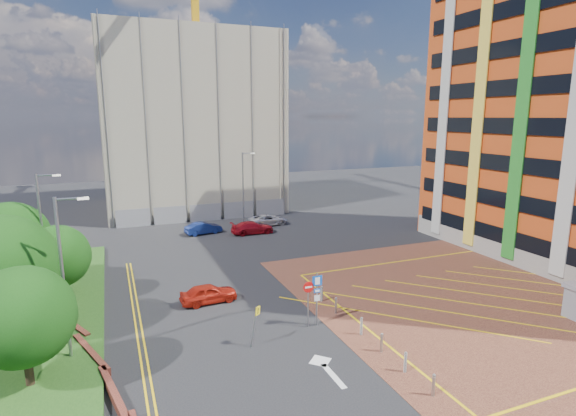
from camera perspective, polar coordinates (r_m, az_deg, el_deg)
ground at (r=26.08m, az=3.58°, el=-15.72°), size 140.00×140.00×0.00m
forecourt at (r=34.02m, az=25.78°, el=-10.18°), size 26.00×26.00×0.02m
retaining_wall at (r=25.78m, az=-24.20°, el=-16.63°), size 6.06×20.33×0.40m
tree_a at (r=22.87m, az=-30.69°, el=-11.80°), size 4.40×4.40×5.41m
tree_b at (r=27.55m, az=-32.43°, el=-6.55°), size 5.60×5.60×6.74m
tree_c at (r=32.29m, az=-27.18°, el=-5.49°), size 4.00×4.00×4.90m
tree_d at (r=35.43m, az=-31.70°, el=-3.38°), size 5.00×5.00×6.08m
lamp_left_near at (r=24.14m, az=-26.56°, el=-7.27°), size 1.53×0.16×8.00m
lamp_left_far at (r=33.97m, az=-28.66°, el=-2.27°), size 1.53×0.16×8.00m
lamp_back at (r=51.46m, az=-5.65°, el=3.01°), size 1.53×0.16×8.00m
sign_cluster at (r=26.18m, az=3.29°, el=-10.89°), size 1.17×0.12×3.20m
warning_sign at (r=24.27m, az=-4.17°, el=-14.15°), size 0.62×0.39×2.25m
bollard_row at (r=25.57m, az=10.10°, el=-15.29°), size 0.14×11.14×0.90m
construction_building at (r=61.73m, az=-12.66°, el=10.39°), size 21.20×19.20×22.00m
tower_crane at (r=63.08m, az=-11.26°, el=24.06°), size 1.60×35.00×35.40m
construction_fence at (r=53.22m, az=-9.37°, el=-0.48°), size 21.60×0.06×2.00m
car_red_left at (r=30.22m, az=-10.05°, el=-10.63°), size 3.77×1.74×1.25m
car_blue_back at (r=47.25m, az=-10.70°, el=-2.53°), size 3.95×1.98×1.24m
car_red_back at (r=46.72m, az=-4.54°, el=-2.49°), size 4.44×1.84×1.28m
car_silver_back at (r=50.18m, az=-2.59°, el=-1.51°), size 4.67×2.53×1.24m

